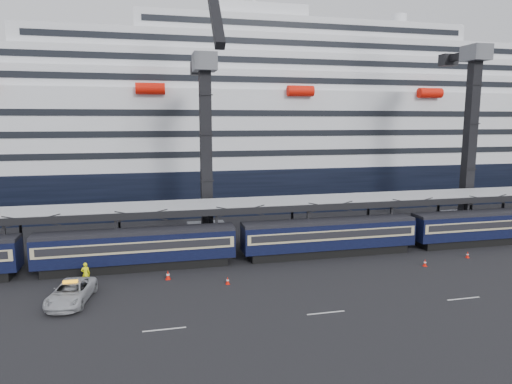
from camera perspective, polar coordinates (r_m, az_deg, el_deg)
ground at (r=45.96m, az=23.41°, el=-10.09°), size 260.00×260.00×0.00m
train at (r=51.16m, az=12.62°, el=-5.09°), size 133.05×3.00×4.05m
canopy at (r=56.14m, az=15.21°, el=-0.77°), size 130.00×6.25×5.53m
cruise_ship at (r=84.52m, az=4.28°, el=7.50°), size 214.09×28.84×34.00m
crane_dark_near at (r=53.59m, az=-6.24°, el=6.23°), size 4.50×17.75×35.08m
crane_dark_mid at (r=66.76m, az=25.48°, el=7.17°), size 4.50×18.24×39.64m
pickup_truck at (r=39.99m, az=-22.12°, el=-11.57°), size 3.72×6.39×1.67m
worker at (r=43.51m, az=-20.52°, el=-9.55°), size 0.77×0.52×2.05m
traffic_cone_b at (r=41.33m, az=-3.56°, el=-10.97°), size 0.34×0.34×0.69m
traffic_cone_c at (r=43.14m, az=-10.95°, el=-10.14°), size 0.43×0.43×0.86m
traffic_cone_d at (r=49.05m, az=20.36°, el=-8.28°), size 0.36×0.36×0.73m
traffic_cone_e at (r=53.66m, az=24.93°, el=-7.12°), size 0.34×0.34×0.69m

